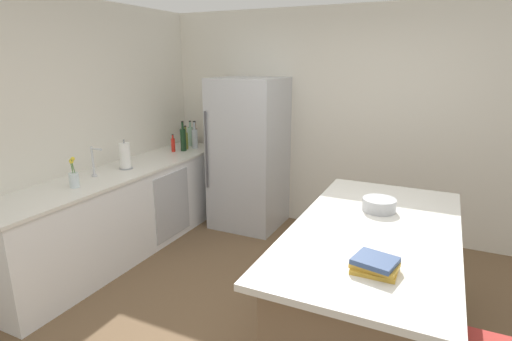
{
  "coord_description": "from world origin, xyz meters",
  "views": [
    {
      "loc": [
        0.9,
        -2.42,
        2.0
      ],
      "look_at": [
        -0.65,
        0.86,
        1.0
      ],
      "focal_mm": 28.02,
      "sensor_mm": 36.0,
      "label": 1
    }
  ],
  "objects": [
    {
      "name": "hot_sauce_bottle",
      "position": [
        -2.11,
        1.52,
        1.0
      ],
      "size": [
        0.05,
        0.05,
        0.22
      ],
      "color": "red",
      "rests_on": "counter_run_left"
    },
    {
      "name": "wall_rear",
      "position": [
        0.0,
        2.25,
        1.3
      ],
      "size": [
        6.0,
        0.1,
        2.6
      ],
      "primitive_type": "cube",
      "color": "silver",
      "rests_on": "ground_plane"
    },
    {
      "name": "mixing_bowl",
      "position": [
        0.54,
        0.44,
        0.99
      ],
      "size": [
        0.24,
        0.24,
        0.09
      ],
      "color": "#B2B5BA",
      "rests_on": "kitchen_island"
    },
    {
      "name": "cookbook_stack",
      "position": [
        0.66,
        -0.47,
        0.98
      ],
      "size": [
        0.25,
        0.22,
        0.07
      ],
      "color": "gold",
      "rests_on": "kitchen_island"
    },
    {
      "name": "kitchen_island",
      "position": [
        0.57,
        0.11,
        0.48
      ],
      "size": [
        1.03,
        2.01,
        0.94
      ],
      "color": "#7A6047",
      "rests_on": "ground_plane"
    },
    {
      "name": "olive_oil_bottle",
      "position": [
        -2.05,
        1.71,
        1.03
      ],
      "size": [
        0.05,
        0.05,
        0.3
      ],
      "color": "olive",
      "rests_on": "counter_run_left"
    },
    {
      "name": "sink_faucet",
      "position": [
        -2.12,
        0.29,
        1.06
      ],
      "size": [
        0.15,
        0.05,
        0.3
      ],
      "color": "silver",
      "rests_on": "counter_run_left"
    },
    {
      "name": "paper_towel_roll",
      "position": [
        -2.06,
        0.64,
        1.04
      ],
      "size": [
        0.14,
        0.14,
        0.31
      ],
      "color": "gray",
      "rests_on": "counter_run_left"
    },
    {
      "name": "gin_bottle",
      "position": [
        -2.11,
        1.91,
        1.04
      ],
      "size": [
        0.07,
        0.07,
        0.33
      ],
      "color": "#8CB79E",
      "rests_on": "counter_run_left"
    },
    {
      "name": "soda_bottle",
      "position": [
        -1.98,
        1.81,
        1.04
      ],
      "size": [
        0.07,
        0.07,
        0.35
      ],
      "color": "silver",
      "rests_on": "counter_run_left"
    },
    {
      "name": "wall_left",
      "position": [
        -2.45,
        0.0,
        1.3
      ],
      "size": [
        0.1,
        6.0,
        2.6
      ],
      "primitive_type": "cube",
      "color": "silver",
      "rests_on": "ground_plane"
    },
    {
      "name": "wine_bottle",
      "position": [
        -2.03,
        1.62,
        1.05
      ],
      "size": [
        0.07,
        0.07,
        0.37
      ],
      "color": "#19381E",
      "rests_on": "counter_run_left"
    },
    {
      "name": "refrigerator",
      "position": [
        -1.21,
        1.82,
        0.91
      ],
      "size": [
        0.79,
        0.79,
        1.81
      ],
      "color": "#B7BABF",
      "rests_on": "ground_plane"
    },
    {
      "name": "counter_run_left",
      "position": [
        -2.08,
        0.6,
        0.45
      ],
      "size": [
        0.68,
        3.02,
        0.91
      ],
      "color": "white",
      "rests_on": "ground_plane"
    },
    {
      "name": "flower_vase",
      "position": [
        -2.02,
        -0.04,
        1.0
      ],
      "size": [
        0.09,
        0.09,
        0.28
      ],
      "color": "silver",
      "rests_on": "counter_run_left"
    },
    {
      "name": "ground_plane",
      "position": [
        0.0,
        0.0,
        0.0
      ],
      "size": [
        7.2,
        7.2,
        0.0
      ],
      "primitive_type": "plane",
      "color": "brown"
    },
    {
      "name": "vinegar_bottle",
      "position": [
        -2.09,
        1.99,
        1.03
      ],
      "size": [
        0.06,
        0.06,
        0.31
      ],
      "color": "#994C23",
      "rests_on": "counter_run_left"
    }
  ]
}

